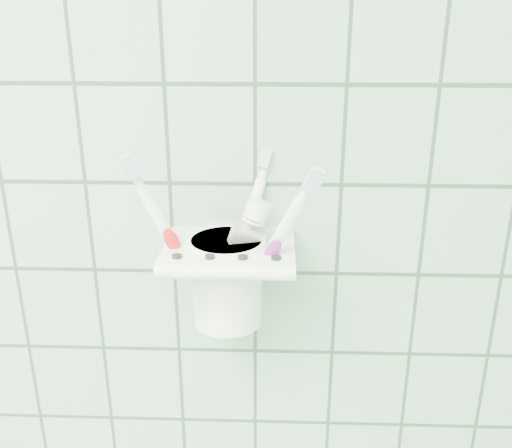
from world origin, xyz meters
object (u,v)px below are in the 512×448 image
holder_bracket (229,252)px  toothbrush_pink (211,233)px  toothpaste_tube (216,249)px  toothbrush_blue (218,236)px  cup (227,277)px  toothbrush_orange (230,232)px

holder_bracket → toothbrush_pink: (-0.02, -0.01, 0.02)m
toothbrush_pink → toothpaste_tube: toothbrush_pink is taller
holder_bracket → toothbrush_blue: toothbrush_blue is taller
cup → toothbrush_pink: (-0.01, -0.01, 0.06)m
toothbrush_pink → toothbrush_blue: toothbrush_pink is taller
cup → toothbrush_blue: toothbrush_blue is taller
toothpaste_tube → toothbrush_blue: bearing=-70.4°
cup → toothbrush_orange: bearing=-65.2°
toothbrush_pink → toothbrush_orange: 0.02m
toothbrush_orange → cup: bearing=115.4°
toothpaste_tube → cup: bearing=14.8°
cup → toothbrush_blue: bearing=-127.9°
holder_bracket → toothbrush_orange: toothbrush_orange is taller
holder_bracket → toothbrush_pink: bearing=-154.3°
toothbrush_blue → toothpaste_tube: bearing=146.6°
toothbrush_blue → toothbrush_pink: bearing=-137.7°
holder_bracket → cup: (-0.00, 0.00, -0.03)m
holder_bracket → cup: bearing=126.8°
cup → toothbrush_pink: toothbrush_pink is taller
toothbrush_pink → toothbrush_orange: bearing=-21.7°
toothpaste_tube → holder_bracket: bearing=-7.7°
holder_bracket → toothpaste_tube: size_ratio=0.91×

